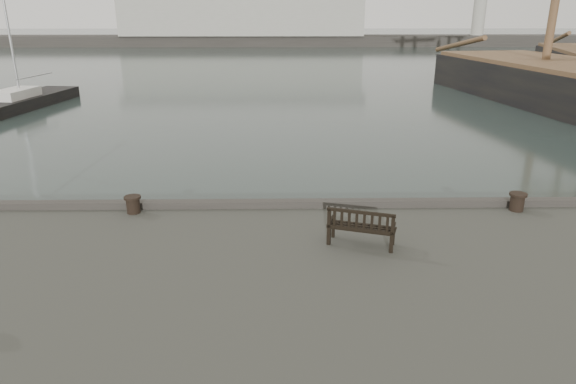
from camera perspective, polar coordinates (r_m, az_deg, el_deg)
name	(u,v)px	position (r m, az deg, el deg)	size (l,w,h in m)	color
ground	(314,257)	(14.38, 2.95, -7.23)	(400.00, 400.00, 0.00)	black
breakwater	(260,23)	(104.90, -3.09, 18.25)	(140.00, 9.50, 12.20)	#383530
bench	(361,234)	(11.42, 8.13, -4.61)	(1.56, 0.94, 0.85)	black
bollard_left	(133,205)	(13.69, -16.83, -1.34)	(0.43, 0.43, 0.45)	black
bollard_right	(517,202)	(14.52, 24.11, -1.01)	(0.45, 0.45, 0.47)	black
yacht_d	(26,104)	(41.46, -27.10, 8.72)	(4.06, 10.40, 12.65)	black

